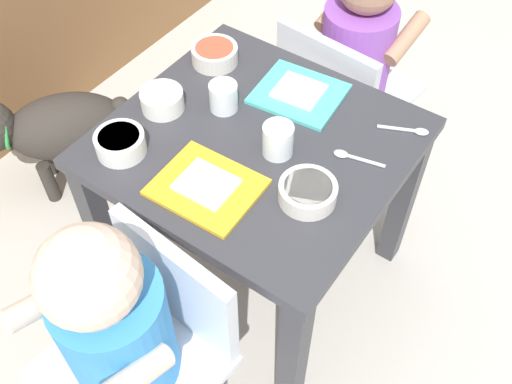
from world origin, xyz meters
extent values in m
plane|color=#B2ADA3|center=(0.00, 0.00, 0.00)|extent=(7.00, 7.00, 0.00)
cube|color=#333338|center=(0.00, 0.00, 0.45)|extent=(0.53, 0.56, 0.03)
cube|color=#333338|center=(-0.23, -0.25, 0.22)|extent=(0.04, 0.04, 0.43)
cube|color=#333338|center=(0.23, -0.25, 0.22)|extent=(0.04, 0.04, 0.43)
cube|color=#333338|center=(-0.23, 0.25, 0.22)|extent=(0.04, 0.04, 0.43)
cube|color=#333338|center=(0.23, 0.25, 0.22)|extent=(0.04, 0.04, 0.43)
cube|color=silver|center=(-0.43, -0.03, 0.26)|extent=(0.31, 0.31, 0.02)
cube|color=silver|center=(-0.31, -0.05, 0.38)|extent=(0.05, 0.27, 0.22)
cylinder|color=#388CD8|center=(-0.43, -0.03, 0.39)|extent=(0.18, 0.18, 0.24)
sphere|color=beige|center=(-0.44, -0.03, 0.58)|extent=(0.15, 0.15, 0.15)
cylinder|color=silver|center=(-0.32, 0.06, 0.13)|extent=(0.03, 0.03, 0.25)
cylinder|color=beige|center=(-0.47, 0.07, 0.45)|extent=(0.15, 0.05, 0.09)
cylinder|color=beige|center=(-0.49, -0.13, 0.45)|extent=(0.15, 0.05, 0.09)
cube|color=silver|center=(0.43, 0.01, 0.26)|extent=(0.31, 0.31, 0.02)
cube|color=silver|center=(0.31, 0.02, 0.38)|extent=(0.05, 0.27, 0.22)
cylinder|color=purple|center=(0.43, 0.01, 0.39)|extent=(0.17, 0.17, 0.24)
cylinder|color=silver|center=(0.52, -0.10, 0.13)|extent=(0.03, 0.03, 0.25)
cylinder|color=silver|center=(0.54, 0.10, 0.13)|extent=(0.03, 0.03, 0.25)
cylinder|color=silver|center=(0.32, -0.08, 0.13)|extent=(0.03, 0.03, 0.25)
cylinder|color=silver|center=(0.34, 0.12, 0.13)|extent=(0.03, 0.03, 0.25)
cylinder|color=#A87A5B|center=(0.47, -0.09, 0.45)|extent=(0.15, 0.05, 0.09)
cylinder|color=#A87A5B|center=(0.49, 0.10, 0.45)|extent=(0.15, 0.05, 0.09)
ellipsoid|color=#332D28|center=(-0.03, 0.57, 0.20)|extent=(0.34, 0.32, 0.17)
torus|color=green|center=(-0.14, 0.66, 0.23)|extent=(0.09, 0.10, 0.11)
sphere|color=#332D28|center=(0.08, 0.48, 0.24)|extent=(0.05, 0.05, 0.05)
cylinder|color=#332D28|center=(-0.07, 0.66, 0.06)|extent=(0.04, 0.04, 0.13)
cylinder|color=#332D28|center=(-0.13, 0.59, 0.06)|extent=(0.04, 0.04, 0.13)
cylinder|color=#332D28|center=(0.06, 0.56, 0.06)|extent=(0.04, 0.04, 0.13)
cylinder|color=#332D28|center=(0.00, 0.48, 0.06)|extent=(0.04, 0.04, 0.13)
cube|color=gold|center=(-0.15, 0.00, 0.46)|extent=(0.16, 0.19, 0.01)
cube|color=white|center=(-0.15, 0.00, 0.47)|extent=(0.09, 0.10, 0.01)
cube|color=#4CC6BC|center=(0.15, 0.00, 0.46)|extent=(0.17, 0.19, 0.01)
cube|color=white|center=(0.15, 0.00, 0.47)|extent=(0.09, 0.10, 0.01)
cylinder|color=white|center=(0.03, 0.10, 0.49)|extent=(0.06, 0.06, 0.06)
cylinder|color=silver|center=(0.03, 0.10, 0.48)|extent=(0.05, 0.05, 0.03)
cylinder|color=white|center=(-0.01, -0.05, 0.49)|extent=(0.06, 0.06, 0.06)
cylinder|color=silver|center=(-0.01, -0.05, 0.47)|extent=(0.05, 0.05, 0.03)
cylinder|color=white|center=(-0.17, 0.19, 0.48)|extent=(0.09, 0.09, 0.04)
cylinder|color=#4C8C33|center=(-0.17, 0.19, 0.50)|extent=(0.08, 0.08, 0.01)
cylinder|color=white|center=(-0.04, 0.20, 0.48)|extent=(0.09, 0.09, 0.04)
cylinder|color=#B26633|center=(-0.04, 0.20, 0.50)|extent=(0.07, 0.07, 0.01)
cylinder|color=silver|center=(-0.07, -0.16, 0.48)|extent=(0.10, 0.10, 0.03)
cylinder|color=#4C8C33|center=(-0.07, -0.16, 0.49)|extent=(0.08, 0.08, 0.01)
cylinder|color=silver|center=(0.14, 0.21, 0.48)|extent=(0.10, 0.10, 0.04)
cylinder|color=#D84C33|center=(0.14, 0.21, 0.49)|extent=(0.08, 0.08, 0.01)
cylinder|color=silver|center=(0.18, -0.21, 0.46)|extent=(0.04, 0.07, 0.01)
ellipsoid|color=silver|center=(0.20, -0.25, 0.46)|extent=(0.03, 0.03, 0.01)
cylinder|color=silver|center=(0.07, -0.20, 0.46)|extent=(0.02, 0.07, 0.01)
ellipsoid|color=silver|center=(0.06, -0.15, 0.46)|extent=(0.03, 0.03, 0.01)
camera|label=1|loc=(-0.66, -0.46, 1.27)|focal=41.64mm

